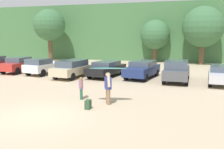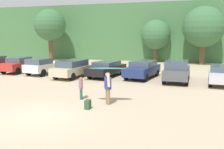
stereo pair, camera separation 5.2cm
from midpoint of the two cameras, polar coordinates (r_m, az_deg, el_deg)
ground_plane at (r=11.48m, az=-16.62°, el=-9.21°), size 120.00×120.00×0.00m
hillside_ridge at (r=40.30m, az=7.84°, el=9.63°), size 108.00×12.00×7.98m
tree_center_left at (r=35.82m, az=-14.20°, el=11.03°), size 4.37×4.37×7.17m
tree_ridge_back at (r=33.18m, az=10.17°, el=9.07°), size 3.90×3.90×5.59m
tree_far_right at (r=31.91m, az=20.58°, el=10.30°), size 4.93×4.93×7.03m
parked_car_red at (r=25.32m, az=-20.62°, el=2.23°), size 1.93×4.15×1.47m
parked_car_white at (r=23.29m, az=-15.49°, el=1.95°), size 2.43×4.19×1.49m
parked_car_champagne at (r=21.17m, az=-8.81°, el=1.51°), size 2.45×4.89×1.48m
parked_car_black at (r=21.21m, az=-1.18°, el=1.44°), size 2.55×4.80×1.32m
parked_car_navy at (r=20.60m, az=7.19°, el=1.30°), size 2.62×4.62×1.44m
parked_car_dark_gray at (r=19.54m, az=14.95°, el=0.90°), size 1.98×4.60×1.65m
parked_car_silver at (r=19.80m, az=24.36°, el=0.15°), size 2.24×4.92×1.33m
person_adult at (r=12.62m, az=-0.86°, el=-2.72°), size 0.48×0.77×1.68m
person_child at (r=13.73m, az=-7.13°, el=-2.86°), size 0.35×0.52×1.25m
surfboard_teal at (r=12.49m, az=-0.90°, el=1.46°), size 2.00×0.96×0.12m
backpack_dropped at (r=11.99m, az=-5.54°, el=-6.96°), size 0.24×0.34×0.45m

